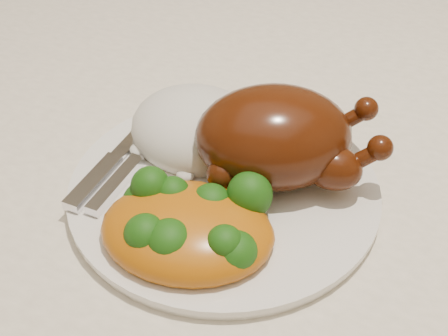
% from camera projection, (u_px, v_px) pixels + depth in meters
% --- Properties ---
extents(dining_table, '(1.60, 0.90, 0.76)m').
position_uv_depth(dining_table, '(211.00, 231.00, 0.66)').
color(dining_table, brown).
rests_on(dining_table, floor).
extents(tablecloth, '(1.73, 1.03, 0.18)m').
position_uv_depth(tablecloth, '(211.00, 180.00, 0.62)').
color(tablecloth, white).
rests_on(tablecloth, dining_table).
extents(dinner_plate, '(0.33, 0.33, 0.01)m').
position_uv_depth(dinner_plate, '(224.00, 190.00, 0.55)').
color(dinner_plate, white).
rests_on(dinner_plate, tablecloth).
extents(roast_chicken, '(0.18, 0.15, 0.09)m').
position_uv_depth(roast_chicken, '(278.00, 137.00, 0.53)').
color(roast_chicken, '#4B1C08').
rests_on(roast_chicken, dinner_plate).
extents(rice_mound, '(0.15, 0.14, 0.07)m').
position_uv_depth(rice_mound, '(196.00, 129.00, 0.59)').
color(rice_mound, silver).
rests_on(rice_mound, dinner_plate).
extents(mac_and_cheese, '(0.16, 0.13, 0.06)m').
position_uv_depth(mac_and_cheese, '(192.00, 226.00, 0.49)').
color(mac_and_cheese, '#C2770C').
rests_on(mac_and_cheese, dinner_plate).
extents(cutlery, '(0.04, 0.18, 0.01)m').
position_uv_depth(cutlery, '(119.00, 166.00, 0.56)').
color(cutlery, silver).
rests_on(cutlery, dinner_plate).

